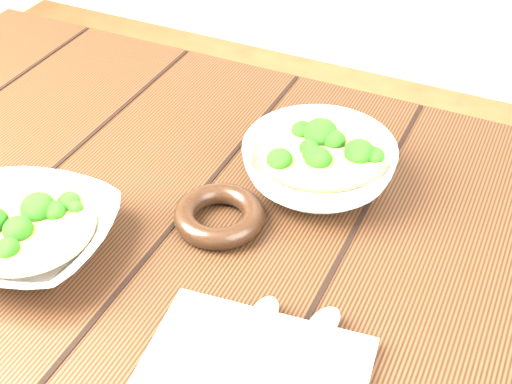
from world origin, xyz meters
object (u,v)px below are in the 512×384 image
object	(u,v)px
trivet	(219,216)
napkin	(249,384)
table	(190,303)
soup_bowl_front	(29,235)
soup_bowl_back	(319,164)

from	to	relation	value
trivet	napkin	xyz separation A→B (m)	(0.13, -0.19, -0.01)
table	trivet	size ratio (longest dim) A/B	10.97
table	soup_bowl_front	distance (m)	0.23
table	soup_bowl_back	size ratio (longest dim) A/B	5.86
trivet	table	bearing A→B (deg)	-129.57
soup_bowl_front	napkin	xyz separation A→B (m)	(0.31, -0.06, -0.02)
soup_bowl_back	trivet	bearing A→B (deg)	-122.89
table	soup_bowl_back	distance (m)	0.24
soup_bowl_front	napkin	size ratio (longest dim) A/B	1.02
soup_bowl_front	napkin	world-z (taller)	soup_bowl_front
soup_bowl_back	table	bearing A→B (deg)	-124.51
soup_bowl_back	napkin	size ratio (longest dim) A/B	0.96
soup_bowl_back	trivet	distance (m)	0.15
soup_bowl_front	soup_bowl_back	distance (m)	0.36
trivet	napkin	bearing A→B (deg)	-55.87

